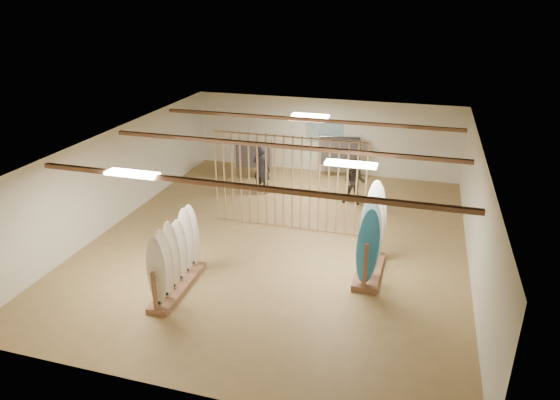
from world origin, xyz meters
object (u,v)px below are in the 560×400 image
(rack_right, at_px, (371,248))
(shopper_b, at_px, (354,179))
(clothing_rack_b, at_px, (340,151))
(rack_left, at_px, (176,266))
(shopper_a, at_px, (262,166))
(clothing_rack_a, at_px, (253,155))

(rack_right, bearing_deg, shopper_b, 104.53)
(clothing_rack_b, bearing_deg, rack_left, -117.15)
(shopper_a, bearing_deg, rack_right, 143.98)
(clothing_rack_a, xyz_separation_m, clothing_rack_b, (2.99, 1.04, 0.12))
(clothing_rack_a, bearing_deg, shopper_a, -76.73)
(clothing_rack_b, bearing_deg, clothing_rack_a, -172.82)
(clothing_rack_b, relative_size, shopper_b, 0.95)
(rack_left, relative_size, shopper_a, 1.14)
(rack_left, xyz_separation_m, clothing_rack_a, (-0.71, 7.43, 0.33))
(shopper_b, bearing_deg, clothing_rack_a, 161.89)
(shopper_a, bearing_deg, clothing_rack_a, -48.35)
(rack_right, xyz_separation_m, shopper_a, (-4.19, 4.37, 0.24))
(clothing_rack_a, xyz_separation_m, shopper_a, (0.71, -1.15, 0.02))
(rack_right, xyz_separation_m, clothing_rack_a, (-4.90, 5.52, 0.22))
(rack_right, relative_size, clothing_rack_b, 1.31)
(rack_left, relative_size, shopper_b, 1.29)
(rack_left, distance_m, clothing_rack_b, 8.79)
(rack_left, bearing_deg, clothing_rack_b, 73.61)
(clothing_rack_a, relative_size, shopper_b, 0.84)
(rack_right, height_order, clothing_rack_b, rack_right)
(rack_right, distance_m, clothing_rack_a, 7.39)
(rack_left, relative_size, rack_right, 1.04)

